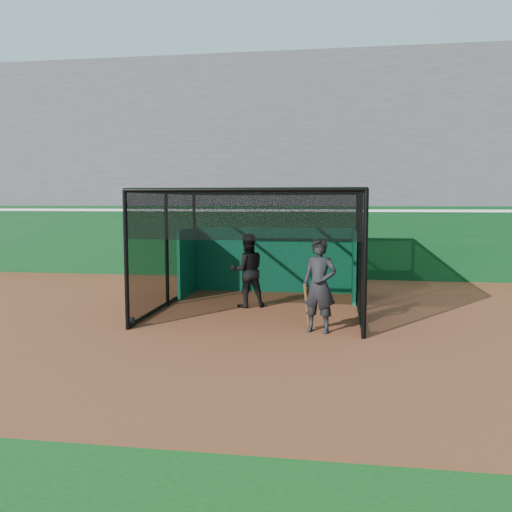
# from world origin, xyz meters

# --- Properties ---
(ground) EXTENTS (120.00, 120.00, 0.00)m
(ground) POSITION_xyz_m (0.00, 0.00, 0.00)
(ground) COLOR brown
(ground) RESTS_ON ground
(outfield_wall) EXTENTS (50.00, 0.50, 2.50)m
(outfield_wall) POSITION_xyz_m (0.00, 8.50, 1.29)
(outfield_wall) COLOR #0A3A15
(outfield_wall) RESTS_ON ground
(grandstand) EXTENTS (50.00, 7.85, 8.95)m
(grandstand) POSITION_xyz_m (0.00, 12.27, 4.48)
(grandstand) COLOR #4C4C4F
(grandstand) RESTS_ON ground
(batting_cage) EXTENTS (4.93, 5.40, 2.89)m
(batting_cage) POSITION_xyz_m (1.03, 2.86, 1.44)
(batting_cage) COLOR black
(batting_cage) RESTS_ON ground
(batter) EXTENTS (1.10, 1.00, 1.85)m
(batter) POSITION_xyz_m (0.67, 2.99, 0.93)
(batter) COLOR black
(batter) RESTS_ON ground
(on_deck_player) EXTENTS (0.79, 0.61, 1.93)m
(on_deck_player) POSITION_xyz_m (2.56, 0.56, 0.96)
(on_deck_player) COLOR black
(on_deck_player) RESTS_ON ground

